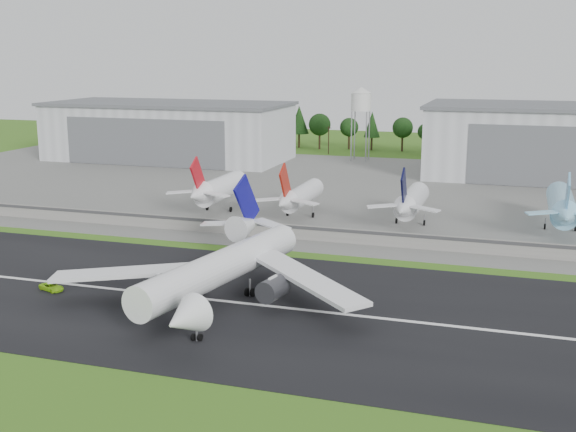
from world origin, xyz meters
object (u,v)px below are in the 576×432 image
(ground_vehicle, at_px, (52,287))
(parked_jet_navy, at_px, (410,202))
(parked_jet_red_a, at_px, (216,189))
(parked_jet_skyblue, at_px, (562,206))
(main_airliner, at_px, (221,275))
(parked_jet_red_b, at_px, (299,196))

(ground_vehicle, distance_m, parked_jet_navy, 89.39)
(parked_jet_red_a, distance_m, parked_jet_skyblue, 88.07)
(main_airliner, bearing_deg, parked_jet_navy, -97.80)
(ground_vehicle, bearing_deg, parked_jet_red_a, 16.98)
(main_airliner, height_order, ground_vehicle, main_airliner)
(main_airliner, bearing_deg, ground_vehicle, 17.71)
(main_airliner, relative_size, parked_jet_navy, 1.89)
(main_airliner, xyz_separation_m, parked_jet_navy, (22.72, 66.98, 1.23))
(main_airliner, xyz_separation_m, ground_vehicle, (-31.66, -3.76, -4.09))
(parked_jet_navy, relative_size, parked_jet_skyblue, 0.84)
(parked_jet_red_b, relative_size, parked_jet_skyblue, 0.84)
(main_airliner, height_order, parked_jet_red_b, main_airliner)
(ground_vehicle, relative_size, parked_jet_navy, 0.16)
(parked_jet_navy, xyz_separation_m, parked_jet_skyblue, (35.69, 5.05, 0.28))
(parked_jet_navy, bearing_deg, ground_vehicle, -127.55)
(parked_jet_navy, bearing_deg, parked_jet_red_b, -179.91)
(ground_vehicle, bearing_deg, parked_jet_red_b, -1.05)
(main_airliner, distance_m, parked_jet_red_a, 73.25)
(parked_jet_red_b, height_order, parked_jet_skyblue, parked_jet_skyblue)
(parked_jet_red_b, bearing_deg, parked_jet_red_a, 179.79)
(ground_vehicle, relative_size, parked_jet_red_b, 0.16)
(ground_vehicle, xyz_separation_m, parked_jet_navy, (54.38, 70.74, 5.32))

